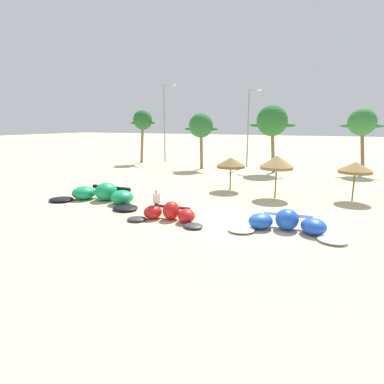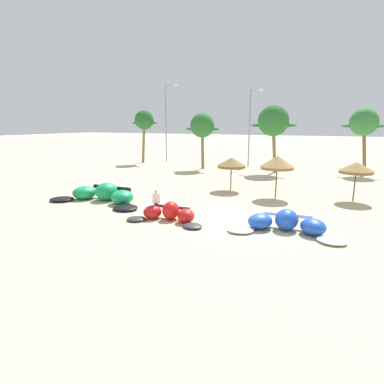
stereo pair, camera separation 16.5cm
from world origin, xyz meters
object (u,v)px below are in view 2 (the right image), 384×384
Objects in this scene: beach_umbrella_near_van at (231,163)px; palm_center_left at (364,123)px; lamppost_west_center at (251,124)px; kite_far_left at (103,194)px; person_near_kites at (156,203)px; palm_left at (202,126)px; palm_leftmost at (144,121)px; kite_left_of_center at (286,224)px; palm_left_of_gap at (273,121)px; kite_left at (169,214)px; beach_umbrella_near_palms at (356,168)px; beach_umbrella_middle at (277,162)px; lamppost_west at (167,120)px.

beach_umbrella_near_van is 0.39× the size of palm_center_left.
lamppost_west_center reaches higher than palm_center_left.
person_near_kites is at bearing -17.64° from kite_far_left.
kite_far_left is at bearing -89.54° from palm_left.
palm_leftmost reaches higher than palm_left.
palm_left_of_gap is at bearing 103.32° from kite_left_of_center.
kite_left_of_center is at bearing -56.38° from beach_umbrella_near_van.
lamppost_west_center reaches higher than kite_left_of_center.
person_near_kites is at bearing -99.53° from beach_umbrella_near_van.
person_near_kites reaches higher than kite_left_of_center.
palm_left is at bearing -167.98° from palm_center_left.
kite_left is 24.50m from lamppost_west_center.
kite_left is 1.72× the size of beach_umbrella_near_palms.
kite_left is 1.52× the size of beach_umbrella_middle.
palm_left_of_gap reaches higher than palm_center_left.
palm_left is 0.94× the size of palm_center_left.
lamppost_west is (-7.11, 4.29, 0.79)m from palm_left.
kite_far_left is 10.23m from beach_umbrella_near_van.
palm_center_left is at bearing 18.77° from palm_left_of_gap.
palm_left_of_gap is (-7.88, 10.97, 3.18)m from beach_umbrella_near_palms.
lamppost_west is (-12.58, 23.80, 4.94)m from person_near_kites.
lamppost_west_center is at bearing 177.30° from palm_center_left.
person_near_kites is 20.68m from palm_left.
palm_center_left is at bearing 3.41° from palm_leftmost.
person_near_kites is 26.11m from palm_center_left.
palm_leftmost reaches higher than beach_umbrella_near_van.
lamppost_west_center reaches higher than palm_left_of_gap.
lamppost_west_center is at bearing 92.06° from person_near_kites.
kite_left is 0.68× the size of palm_center_left.
kite_left_of_center is 2.20× the size of beach_umbrella_near_van.
kite_left_of_center is 9.37m from beach_umbrella_near_palms.
palm_left_of_gap is (-2.78, 12.28, 2.93)m from beach_umbrella_middle.
beach_umbrella_near_palms is at bearing 41.17° from person_near_kites.
kite_left_of_center is at bearing -70.79° from lamppost_west_center.
palm_left is (-0.14, 17.81, 4.50)m from kite_far_left.
kite_left_of_center is at bearing 7.93° from kite_left.
palm_left_of_gap is at bearing 125.70° from beach_umbrella_near_palms.
lamppost_west reaches higher than person_near_kites.
beach_umbrella_near_van is at bearing -46.20° from lamppost_west.
beach_umbrella_near_van is 15.05m from lamppost_west_center.
beach_umbrella_near_palms reaches higher than person_near_kites.
kite_left is at bearing -71.92° from palm_left.
palm_leftmost is at bearing 115.42° from kite_far_left.
beach_umbrella_middle is (-1.85, 7.26, 2.18)m from kite_left_of_center.
lamppost_west is (-15.15, 3.70, 0.25)m from palm_left_of_gap.
beach_umbrella_near_palms is 27.52m from lamppost_west.
beach_umbrella_near_van is at bearing -56.12° from palm_left.
kite_left is 6.26m from kite_left_of_center.
kite_left is at bearing -60.60° from lamppost_west.
kite_left_of_center is 0.81× the size of palm_left_of_gap.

